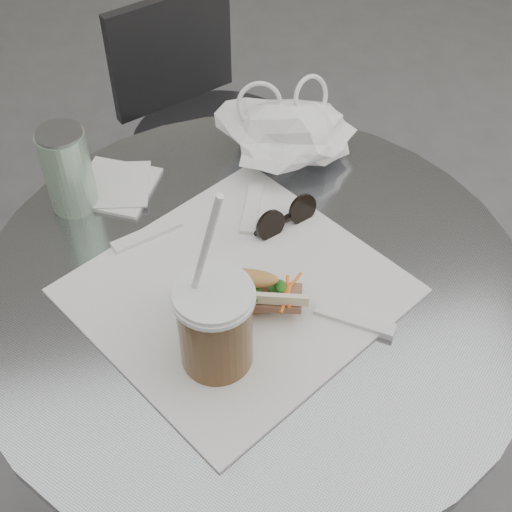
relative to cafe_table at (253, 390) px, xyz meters
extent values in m
cylinder|color=slate|center=(0.00, 0.00, -0.45)|extent=(0.44, 0.44, 0.03)
cylinder|color=slate|center=(0.00, 0.00, -0.10)|extent=(0.08, 0.08, 0.71)
cylinder|color=slate|center=(0.00, 0.00, 0.26)|extent=(0.76, 0.76, 0.02)
cylinder|color=#292A2C|center=(0.06, 0.66, -0.46)|extent=(0.35, 0.35, 0.02)
cylinder|color=#292A2C|center=(0.06, 0.66, -0.24)|extent=(0.06, 0.06, 0.46)
cylinder|color=#292A2C|center=(0.06, 0.66, -0.01)|extent=(0.39, 0.39, 0.02)
cube|color=#292A2C|center=(-0.01, 0.83, 0.14)|extent=(0.29, 0.14, 0.26)
cube|color=white|center=(-0.02, -0.01, 0.28)|extent=(0.51, 0.50, 0.00)
ellipsoid|color=tan|center=(-0.02, -0.05, 0.29)|extent=(0.19, 0.11, 0.02)
cube|color=brown|center=(-0.02, -0.05, 0.30)|extent=(0.15, 0.08, 0.01)
ellipsoid|color=tan|center=(-0.02, -0.04, 0.32)|extent=(0.19, 0.12, 0.03)
cylinder|color=brown|center=(-0.07, -0.11, 0.33)|extent=(0.09, 0.09, 0.12)
cylinder|color=white|center=(-0.07, -0.11, 0.40)|extent=(0.10, 0.10, 0.01)
cylinder|color=white|center=(-0.08, -0.11, 0.44)|extent=(0.06, 0.04, 0.22)
cylinder|color=black|center=(0.04, 0.08, 0.30)|extent=(0.05, 0.03, 0.05)
cylinder|color=black|center=(0.10, 0.10, 0.30)|extent=(0.05, 0.03, 0.05)
cube|color=black|center=(0.07, 0.09, 0.29)|extent=(0.02, 0.01, 0.00)
cube|color=white|center=(-0.17, 0.23, 0.28)|extent=(0.16, 0.16, 0.01)
cube|color=white|center=(-0.17, 0.23, 0.28)|extent=(0.12, 0.12, 0.00)
cylinder|color=#55915F|center=(-0.23, 0.21, 0.34)|extent=(0.07, 0.07, 0.13)
cylinder|color=slate|center=(-0.23, 0.21, 0.41)|extent=(0.07, 0.07, 0.00)
camera|label=1|loc=(-0.13, -0.62, 1.01)|focal=50.00mm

